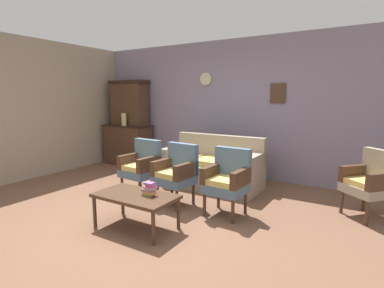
{
  "coord_description": "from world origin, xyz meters",
  "views": [
    {
      "loc": [
        2.45,
        -2.94,
        1.58
      ],
      "look_at": [
        0.02,
        1.03,
        0.85
      ],
      "focal_mm": 27.99,
      "sensor_mm": 36.0,
      "label": 1
    }
  ],
  "objects": [
    {
      "name": "floral_couch",
      "position": [
        0.05,
        1.68,
        0.33
      ],
      "size": [
        1.74,
        0.83,
        0.9
      ],
      "color": "gray",
      "rests_on": "ground"
    },
    {
      "name": "book_stack_on_table",
      "position": [
        0.22,
        -0.28,
        0.5
      ],
      "size": [
        0.17,
        0.11,
        0.16
      ],
      "color": "#7F934C",
      "rests_on": "coffee_table"
    },
    {
      "name": "wall_back_with_decor",
      "position": [
        0.0,
        2.63,
        1.35
      ],
      "size": [
        6.4,
        0.09,
        2.7
      ],
      "color": "gray",
      "rests_on": "ground"
    },
    {
      "name": "side_cabinet",
      "position": [
        -2.51,
        2.25,
        0.47
      ],
      "size": [
        1.16,
        0.55,
        0.93
      ],
      "color": "#472D1E",
      "rests_on": "ground"
    },
    {
      "name": "ground_plane",
      "position": [
        0.0,
        0.0,
        0.0
      ],
      "size": [
        7.68,
        7.68,
        0.0
      ],
      "primitive_type": "plane",
      "color": "brown"
    },
    {
      "name": "wall_left_side",
      "position": [
        -3.23,
        0.0,
        1.35
      ],
      "size": [
        0.06,
        5.2,
        2.7
      ],
      "primitive_type": "cube",
      "color": "gray",
      "rests_on": "ground"
    },
    {
      "name": "wingback_chair_by_fireplace",
      "position": [
        2.46,
        1.53,
        0.5
      ],
      "size": [
        0.71,
        0.71,
        0.9
      ],
      "color": "gray",
      "rests_on": "ground"
    },
    {
      "name": "vase_on_cabinet",
      "position": [
        -2.44,
        2.07,
        1.08
      ],
      "size": [
        0.12,
        0.12,
        0.29
      ],
      "primitive_type": "cylinder",
      "color": "tan",
      "rests_on": "side_cabinet"
    },
    {
      "name": "armchair_near_cabinet",
      "position": [
        -0.71,
        0.65,
        0.5
      ],
      "size": [
        0.56,
        0.53,
        0.9
      ],
      "color": "slate",
      "rests_on": "ground"
    },
    {
      "name": "coffee_table",
      "position": [
        0.05,
        -0.33,
        0.38
      ],
      "size": [
        1.0,
        0.56,
        0.42
      ],
      "color": "#472D1E",
      "rests_on": "ground"
    },
    {
      "name": "armchair_near_couch_end",
      "position": [
        0.01,
        0.6,
        0.5
      ],
      "size": [
        0.57,
        0.54,
        0.9
      ],
      "color": "slate",
      "rests_on": "ground"
    },
    {
      "name": "cabinet_upper_hutch",
      "position": [
        -2.51,
        2.33,
        1.45
      ],
      "size": [
        0.99,
        0.38,
        1.03
      ],
      "color": "#472D1E",
      "rests_on": "side_cabinet"
    },
    {
      "name": "armchair_row_middle",
      "position": [
        0.82,
        0.63,
        0.5
      ],
      "size": [
        0.55,
        0.52,
        0.9
      ],
      "color": "slate",
      "rests_on": "ground"
    }
  ]
}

